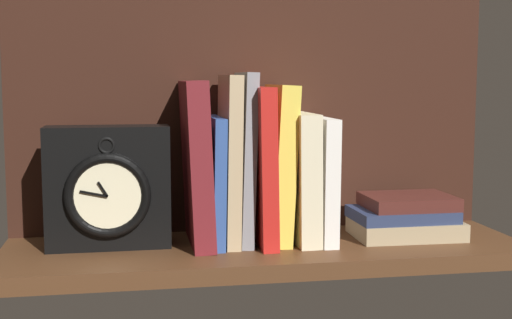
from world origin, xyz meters
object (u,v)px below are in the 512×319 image
object	(u,v)px
book_maroon_dawkins	(197,163)
book_stack_side	(405,217)
book_blue_modern	(215,180)
book_gray_chess	(244,158)
book_white_catcher	(319,178)
book_yellow_seinlanguage	(278,163)
book_red_requiem	(260,165)
framed_clock	(108,188)
book_tan_shortstories	(229,160)
book_cream_twain	(300,176)

from	to	relation	value
book_maroon_dawkins	book_stack_side	distance (cm)	34.28
book_blue_modern	book_gray_chess	bearing A→B (deg)	0.00
book_white_catcher	book_yellow_seinlanguage	bearing A→B (deg)	180.00
book_yellow_seinlanguage	book_red_requiem	bearing A→B (deg)	180.00
book_maroon_dawkins	book_blue_modern	distance (cm)	3.87
book_blue_modern	framed_clock	xyz separation A→B (cm)	(-15.91, -0.28, -0.69)
book_yellow_seinlanguage	book_stack_side	world-z (taller)	book_yellow_seinlanguage
book_tan_shortstories	book_cream_twain	distance (cm)	11.37
book_red_requiem	framed_clock	size ratio (longest dim) A/B	1.31
book_cream_twain	book_white_catcher	bearing A→B (deg)	0.00
book_tan_shortstories	book_gray_chess	world-z (taller)	book_gray_chess
book_cream_twain	book_white_catcher	world-z (taller)	book_cream_twain
book_tan_shortstories	book_yellow_seinlanguage	world-z (taller)	book_tan_shortstories
book_red_requiem	book_cream_twain	size ratio (longest dim) A/B	1.20
book_white_catcher	book_red_requiem	bearing A→B (deg)	180.00
book_cream_twain	book_stack_side	world-z (taller)	book_cream_twain
book_yellow_seinlanguage	book_maroon_dawkins	bearing A→B (deg)	180.00
book_gray_chess	book_red_requiem	world-z (taller)	book_gray_chess
book_maroon_dawkins	book_gray_chess	xyz separation A→B (cm)	(7.24, 0.00, 0.60)
book_blue_modern	book_gray_chess	xyz separation A→B (cm)	(4.47, 0.00, 3.30)
book_red_requiem	book_cream_twain	bearing A→B (deg)	0.00
book_gray_chess	framed_clock	size ratio (longest dim) A/B	1.43
book_blue_modern	book_red_requiem	bearing A→B (deg)	0.00
book_red_requiem	book_gray_chess	bearing A→B (deg)	180.00
book_blue_modern	book_stack_side	size ratio (longest dim) A/B	1.14
framed_clock	book_cream_twain	bearing A→B (deg)	0.56
book_tan_shortstories	book_red_requiem	distance (cm)	4.76
book_blue_modern	book_cream_twain	world-z (taller)	book_cream_twain
book_white_catcher	framed_clock	distance (cm)	32.23
book_gray_chess	book_stack_side	distance (cm)	27.59
book_tan_shortstories	book_stack_side	xyz separation A→B (cm)	(28.00, -1.38, -9.63)
book_cream_twain	framed_clock	size ratio (longest dim) A/B	1.09
framed_clock	book_tan_shortstories	bearing A→B (deg)	0.90
book_red_requiem	book_blue_modern	bearing A→B (deg)	180.00
book_tan_shortstories	book_white_catcher	size ratio (longest dim) A/B	1.34
book_tan_shortstories	framed_clock	size ratio (longest dim) A/B	1.41
book_blue_modern	book_white_catcher	size ratio (longest dim) A/B	1.01
book_tan_shortstories	book_red_requiem	xyz separation A→B (cm)	(4.68, 0.00, -0.88)
book_blue_modern	framed_clock	distance (cm)	15.93
book_white_catcher	framed_clock	size ratio (longest dim) A/B	1.06
book_tan_shortstories	book_yellow_seinlanguage	xyz separation A→B (cm)	(7.64, 0.00, -0.73)
book_gray_chess	book_cream_twain	size ratio (longest dim) A/B	1.31
book_tan_shortstories	book_cream_twain	bearing A→B (deg)	0.00
book_red_requiem	book_cream_twain	xyz separation A→B (cm)	(6.33, 0.00, -1.99)
book_red_requiem	book_white_catcher	world-z (taller)	book_red_requiem
book_maroon_dawkins	book_cream_twain	size ratio (longest dim) A/B	1.25
book_maroon_dawkins	book_blue_modern	size ratio (longest dim) A/B	1.28
book_gray_chess	book_cream_twain	distance (cm)	9.27
book_red_requiem	book_stack_side	bearing A→B (deg)	-3.38
book_tan_shortstories	book_cream_twain	world-z (taller)	book_tan_shortstories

